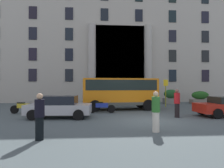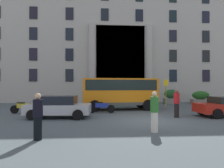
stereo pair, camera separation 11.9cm
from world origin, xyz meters
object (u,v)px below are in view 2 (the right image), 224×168
orange_minibus (120,91)px  parked_sedan_second (59,106)px  hedge_planter_entrance_left (171,97)px  hedge_planter_far_east (201,98)px  scooter_by_planter (23,107)px  pedestrian_woman_with_bag (154,112)px  pedestrian_man_red_shirt (38,116)px  hedge_planter_east (113,98)px  pedestrian_man_crossing (177,103)px  bus_stop_sign (166,90)px  motorcycle_far_end (101,107)px

orange_minibus → parked_sedan_second: orange_minibus is taller
hedge_planter_entrance_left → hedge_planter_far_east: size_ratio=0.84×
scooter_by_planter → pedestrian_woman_with_bag: size_ratio=1.10×
pedestrian_man_red_shirt → hedge_planter_entrance_left: bearing=-19.9°
hedge_planter_entrance_left → hedge_planter_east: bearing=179.1°
orange_minibus → pedestrian_man_crossing: orange_minibus is taller
bus_stop_sign → hedge_planter_far_east: bearing=30.4°
pedestrian_man_red_shirt → pedestrian_man_crossing: 8.62m
orange_minibus → bus_stop_sign: orange_minibus is taller
bus_stop_sign → hedge_planter_far_east: size_ratio=1.27×
bus_stop_sign → motorcycle_far_end: size_ratio=1.29×
parked_sedan_second → bus_stop_sign: bearing=37.4°
bus_stop_sign → pedestrian_man_red_shirt: bearing=-127.5°
orange_minibus → parked_sedan_second: size_ratio=1.57×
hedge_planter_far_east → motorcycle_far_end: (-11.23, -7.00, -0.23)m
scooter_by_planter → hedge_planter_far_east: bearing=33.4°
hedge_planter_east → motorcycle_far_end: (-1.41, -7.28, -0.25)m
motorcycle_far_end → scooter_by_planter: bearing=-178.9°
hedge_planter_entrance_left → parked_sedan_second: size_ratio=0.43×
orange_minibus → scooter_by_planter: size_ratio=3.26×
parked_sedan_second → hedge_planter_east: bearing=69.4°
motorcycle_far_end → pedestrian_man_red_shirt: 7.63m
scooter_by_planter → orange_minibus: bearing=27.0°
hedge_planter_far_east → pedestrian_man_red_shirt: bearing=-133.8°
hedge_planter_entrance_left → orange_minibus: bearing=-141.5°
hedge_planter_far_east → motorcycle_far_end: size_ratio=1.02×
hedge_planter_east → scooter_by_planter: (-7.01, -7.26, -0.26)m
orange_minibus → hedge_planter_far_east: (9.64, 4.90, -0.88)m
motorcycle_far_end → pedestrian_man_red_shirt: pedestrian_man_red_shirt is taller
motorcycle_far_end → pedestrian_woman_with_bag: pedestrian_woman_with_bag is taller
bus_stop_sign → pedestrian_man_red_shirt: 14.28m
hedge_planter_entrance_left → pedestrian_woman_with_bag: pedestrian_woman_with_bag is taller
hedge_planter_east → orange_minibus: bearing=-88.0°
bus_stop_sign → hedge_planter_entrance_left: 3.61m
hedge_planter_far_east → pedestrian_man_crossing: 11.45m
parked_sedan_second → motorcycle_far_end: size_ratio=1.99×
hedge_planter_far_east → parked_sedan_second: bearing=-147.1°
bus_stop_sign → hedge_planter_entrance_left: bus_stop_sign is taller
pedestrian_man_red_shirt → orange_minibus: bearing=-7.4°
orange_minibus → pedestrian_woman_with_bag: (0.63, -8.37, -0.68)m
orange_minibus → hedge_planter_far_east: orange_minibus is taller
motorcycle_far_end → pedestrian_woman_with_bag: size_ratio=1.15×
parked_sedan_second → pedestrian_woman_with_bag: pedestrian_woman_with_bag is taller
hedge_planter_entrance_left → hedge_planter_east: (-6.55, 0.10, -0.07)m
hedge_planter_entrance_left → pedestrian_man_red_shirt: 17.75m
bus_stop_sign → hedge_planter_entrance_left: (1.69, 3.08, -0.84)m
hedge_planter_east → pedestrian_woman_with_bag: 13.57m
motorcycle_far_end → pedestrian_woman_with_bag: bearing=-69.2°
hedge_planter_entrance_left → pedestrian_man_crossing: bearing=-108.6°
scooter_by_planter → pedestrian_man_crossing: pedestrian_man_crossing is taller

